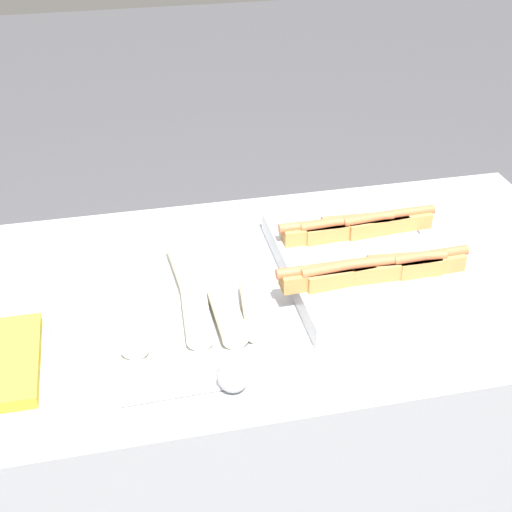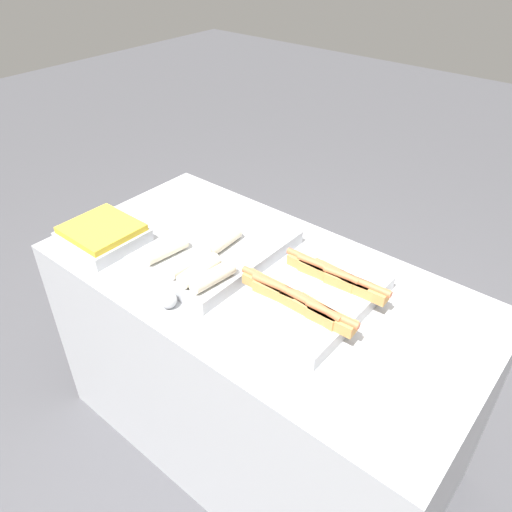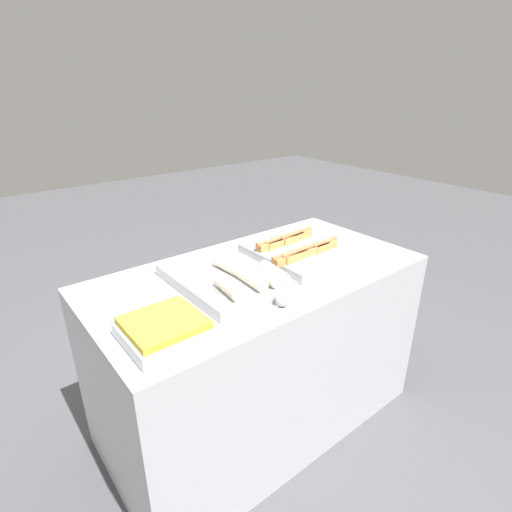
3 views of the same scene
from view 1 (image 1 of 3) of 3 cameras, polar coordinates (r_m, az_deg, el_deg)
The scene contains 4 objects.
counter at distance 1.82m, azimuth 0.51°, elevation -13.57°, with size 1.53×0.78×0.86m.
tray_hotdogs at distance 1.57m, azimuth 8.33°, elevation -0.25°, with size 0.42×0.46×0.10m.
tray_wraps at distance 1.47m, azimuth -6.38°, elevation -2.77°, with size 0.37×0.52×0.10m.
serving_spoon_near at distance 1.27m, azimuth -2.30°, elevation -9.81°, with size 0.23×0.06×0.06m.
Camera 1 is at (-0.29, -1.22, 1.76)m, focal length 50.00 mm.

